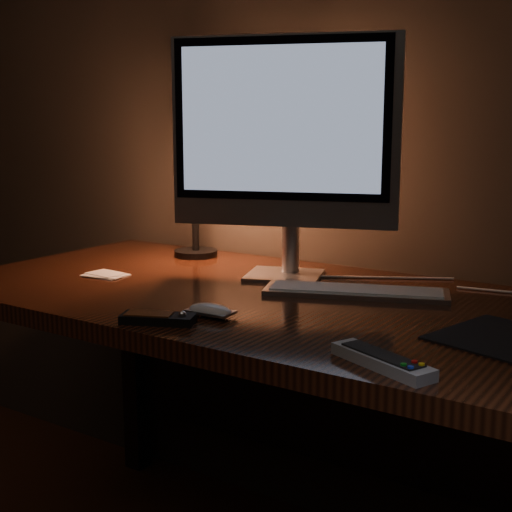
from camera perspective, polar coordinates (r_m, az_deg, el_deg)
The scene contains 9 objects.
desk at distance 1.65m, azimuth 3.34°, elevation -7.08°, with size 1.60×0.75×0.75m.
monitor at distance 1.71m, azimuth 2.26°, elevation 9.49°, with size 0.53×0.22×0.57m.
keyboard at distance 1.59m, azimuth 7.99°, elevation -2.81°, with size 0.40×0.11×0.01m, color silver.
mouse at distance 1.40m, azimuth -3.66°, elevation -4.50°, with size 0.09×0.05×0.02m, color white.
media_remote at distance 1.37m, azimuth -7.86°, elevation -4.94°, with size 0.15×0.10×0.03m.
tv_remote at distance 1.14m, azimuth 10.05°, elevation -8.23°, with size 0.19×0.12×0.02m.
papers at distance 1.80m, azimuth -11.96°, elevation -1.46°, with size 0.11×0.07×0.01m, color white.
desk_lamp at distance 1.94m, azimuth -4.98°, elevation 7.80°, with size 0.21×0.22×0.41m.
cable at distance 1.70m, azimuth 15.36°, elevation -2.36°, with size 0.01×0.01×0.66m, color white.
Camera 1 is at (0.78, 0.56, 1.13)m, focal length 50.00 mm.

